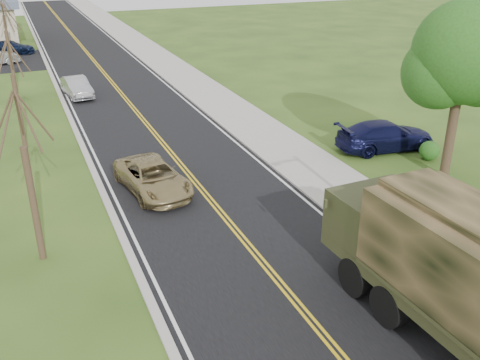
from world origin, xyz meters
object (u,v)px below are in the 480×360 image
suv_champagne (153,177)px  pickup_navy (385,136)px  sedan_silver (77,87)px  military_truck (454,263)px

suv_champagne → pickup_navy: bearing=-6.7°
sedan_silver → military_truck: bearing=-84.6°
suv_champagne → sedan_silver: size_ratio=1.18×
pickup_navy → suv_champagne: bearing=96.9°
suv_champagne → sedan_silver: 17.48m
suv_champagne → pickup_navy: (12.68, 0.29, 0.09)m
suv_champagne → pickup_navy: pickup_navy is taller
military_truck → suv_champagne: military_truck is taller
suv_champagne → pickup_navy: size_ratio=0.92×
sedan_silver → pickup_navy: 21.94m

